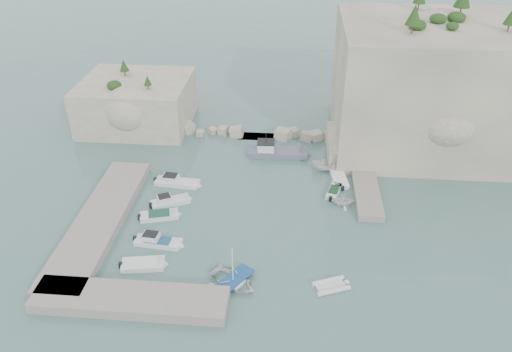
# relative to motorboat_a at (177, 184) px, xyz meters

# --- Properties ---
(ground) EXTENTS (400.00, 400.00, 0.00)m
(ground) POSITION_rel_motorboat_a_xyz_m (10.19, -7.92, 0.00)
(ground) COLOR slate
(ground) RESTS_ON ground
(cliff_east) EXTENTS (26.00, 22.00, 17.00)m
(cliff_east) POSITION_rel_motorboat_a_xyz_m (33.19, 15.08, 8.50)
(cliff_east) COLOR beige
(cliff_east) RESTS_ON ground
(cliff_terrace) EXTENTS (8.00, 10.00, 2.50)m
(cliff_terrace) POSITION_rel_motorboat_a_xyz_m (23.19, 10.08, 1.25)
(cliff_terrace) COLOR beige
(cliff_terrace) RESTS_ON ground
(outcrop_west) EXTENTS (16.00, 14.00, 7.00)m
(outcrop_west) POSITION_rel_motorboat_a_xyz_m (-9.81, 17.08, 3.50)
(outcrop_west) COLOR beige
(outcrop_west) RESTS_ON ground
(quay_west) EXTENTS (5.00, 24.00, 1.10)m
(quay_west) POSITION_rel_motorboat_a_xyz_m (-6.81, -8.92, 0.55)
(quay_west) COLOR #9E9689
(quay_west) RESTS_ON ground
(quay_south) EXTENTS (18.00, 4.00, 1.10)m
(quay_south) POSITION_rel_motorboat_a_xyz_m (0.19, -20.42, 0.55)
(quay_south) COLOR #9E9689
(quay_south) RESTS_ON ground
(ledge_east) EXTENTS (3.00, 16.00, 0.80)m
(ledge_east) POSITION_rel_motorboat_a_xyz_m (23.69, 2.08, 0.40)
(ledge_east) COLOR #9E9689
(ledge_east) RESTS_ON ground
(breakwater) EXTENTS (28.00, 3.00, 1.40)m
(breakwater) POSITION_rel_motorboat_a_xyz_m (9.19, 14.08, 0.70)
(breakwater) COLOR beige
(breakwater) RESTS_ON ground
(motorboat_a) EXTENTS (6.30, 2.42, 1.40)m
(motorboat_a) POSITION_rel_motorboat_a_xyz_m (0.00, 0.00, 0.00)
(motorboat_a) COLOR white
(motorboat_a) RESTS_ON ground
(motorboat_b) EXTENTS (5.24, 3.69, 1.40)m
(motorboat_b) POSITION_rel_motorboat_a_xyz_m (0.13, -4.25, 0.00)
(motorboat_b) COLOR silver
(motorboat_b) RESTS_ON ground
(motorboat_c) EXTENTS (5.02, 2.91, 0.70)m
(motorboat_c) POSITION_rel_motorboat_a_xyz_m (-0.52, -7.08, 0.00)
(motorboat_c) COLOR silver
(motorboat_c) RESTS_ON ground
(motorboat_d) EXTENTS (5.64, 2.16, 1.40)m
(motorboat_d) POSITION_rel_motorboat_a_xyz_m (0.56, -11.77, 0.00)
(motorboat_d) COLOR white
(motorboat_d) RESTS_ON ground
(motorboat_e) EXTENTS (4.93, 2.68, 0.70)m
(motorboat_e) POSITION_rel_motorboat_a_xyz_m (-0.09, -15.33, 0.00)
(motorboat_e) COLOR white
(motorboat_e) RESTS_ON ground
(rowboat) EXTENTS (6.32, 5.92, 1.07)m
(rowboat) POSITION_rel_motorboat_a_xyz_m (9.26, -16.99, 0.00)
(rowboat) COLOR white
(rowboat) RESTS_ON ground
(inflatable_dinghy) EXTENTS (4.05, 3.00, 0.44)m
(inflatable_dinghy) POSITION_rel_motorboat_a_xyz_m (18.67, -16.63, 0.00)
(inflatable_dinghy) COLOR silver
(inflatable_dinghy) RESTS_ON ground
(tender_east_a) EXTENTS (2.99, 2.61, 1.52)m
(tender_east_a) POSITION_rel_motorboat_a_xyz_m (20.67, -2.70, 0.00)
(tender_east_a) COLOR white
(tender_east_a) RESTS_ON ground
(tender_east_b) EXTENTS (2.28, 4.04, 0.70)m
(tender_east_b) POSITION_rel_motorboat_a_xyz_m (19.69, -0.35, 0.00)
(tender_east_b) COLOR silver
(tender_east_b) RESTS_ON ground
(tender_east_c) EXTENTS (2.48, 5.65, 0.70)m
(tender_east_c) POSITION_rel_motorboat_a_xyz_m (20.47, 2.94, 0.00)
(tender_east_c) COLOR white
(tender_east_c) RESTS_ON ground
(tender_east_d) EXTENTS (4.92, 2.65, 1.80)m
(tender_east_d) POSITION_rel_motorboat_a_xyz_m (19.22, 5.18, 0.00)
(tender_east_d) COLOR silver
(tender_east_d) RESTS_ON ground
(work_boat) EXTENTS (8.96, 2.90, 2.20)m
(work_boat) POSITION_rel_motorboat_a_xyz_m (12.29, 8.61, 0.00)
(work_boat) COLOR slate
(work_boat) RESTS_ON ground
(rowboat_mast) EXTENTS (0.10, 0.10, 4.20)m
(rowboat_mast) POSITION_rel_motorboat_a_xyz_m (9.26, -16.99, 2.63)
(rowboat_mast) COLOR white
(rowboat_mast) RESTS_ON rowboat
(vegetation) EXTENTS (53.48, 13.88, 13.40)m
(vegetation) POSITION_rel_motorboat_a_xyz_m (28.02, 16.48, 17.93)
(vegetation) COLOR #1E4219
(vegetation) RESTS_ON ground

